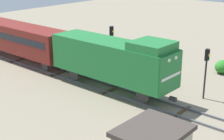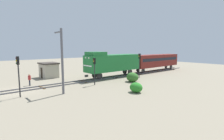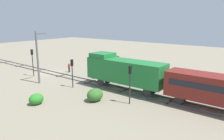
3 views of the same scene
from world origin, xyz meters
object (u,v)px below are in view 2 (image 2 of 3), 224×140
at_px(traffic_signal_near, 18,69).
at_px(relay_hut, 49,70).
at_px(passenger_car_leading, 156,60).
at_px(worker_near_track, 29,79).
at_px(traffic_signal_mid, 94,66).
at_px(locomotive, 112,62).
at_px(traffic_signal_far, 139,61).
at_px(catenary_mast, 62,60).

relative_size(traffic_signal_near, relay_hut, 1.30).
xyz_separation_m(passenger_car_leading, worker_near_track, (-2.40, -27.05, -1.53)).
relative_size(passenger_car_leading, traffic_signal_near, 3.08).
bearing_deg(traffic_signal_mid, relay_hut, -166.42).
distance_m(traffic_signal_mid, relay_hut, 11.30).
height_order(passenger_car_leading, worker_near_track, passenger_car_leading).
relative_size(locomotive, worker_near_track, 6.82).
distance_m(passenger_car_leading, traffic_signal_far, 10.65).
height_order(locomotive, passenger_car_leading, locomotive).
relative_size(passenger_car_leading, catenary_mast, 1.82).
xyz_separation_m(worker_near_track, catenary_mast, (7.34, 1.74, 3.09)).
bearing_deg(locomotive, traffic_signal_near, -78.87).
bearing_deg(traffic_signal_far, worker_near_track, -109.39).
distance_m(passenger_car_leading, traffic_signal_near, 29.79).
height_order(locomotive, traffic_signal_near, locomotive).
height_order(traffic_signal_mid, traffic_signal_far, traffic_signal_far).
relative_size(traffic_signal_near, traffic_signal_far, 1.03).
bearing_deg(traffic_signal_far, passenger_car_leading, 109.79).
xyz_separation_m(locomotive, catenary_mast, (4.94, -11.97, 1.31)).
bearing_deg(catenary_mast, passenger_car_leading, 101.04).
xyz_separation_m(traffic_signal_mid, relay_hut, (-10.90, -2.63, -1.39)).
bearing_deg(passenger_car_leading, traffic_signal_mid, -80.20).
bearing_deg(passenger_car_leading, traffic_signal_near, -83.83).
bearing_deg(traffic_signal_mid, passenger_car_leading, 99.80).
bearing_deg(worker_near_track, traffic_signal_mid, -177.16).
bearing_deg(catenary_mast, traffic_signal_far, 94.99).
bearing_deg(worker_near_track, relay_hut, -91.94).
xyz_separation_m(traffic_signal_mid, worker_near_track, (-5.80, -7.38, -1.79)).
distance_m(passenger_car_leading, traffic_signal_mid, 19.97).
height_order(traffic_signal_far, relay_hut, traffic_signal_far).
relative_size(worker_near_track, relay_hut, 0.49).
distance_m(passenger_car_leading, worker_near_track, 27.20).
bearing_deg(locomotive, catenary_mast, -67.60).
bearing_deg(traffic_signal_near, passenger_car_leading, 96.17).
height_order(traffic_signal_far, catenary_mast, catenary_mast).
distance_m(traffic_signal_near, relay_hut, 13.07).
xyz_separation_m(catenary_mast, relay_hut, (-12.44, 3.00, -2.69)).
relative_size(locomotive, catenary_mast, 1.51).
bearing_deg(worker_near_track, catenary_mast, 144.38).
xyz_separation_m(passenger_car_leading, traffic_signal_far, (3.60, -10.01, 0.52)).
height_order(passenger_car_leading, traffic_signal_mid, traffic_signal_mid).
distance_m(worker_near_track, relay_hut, 6.98).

